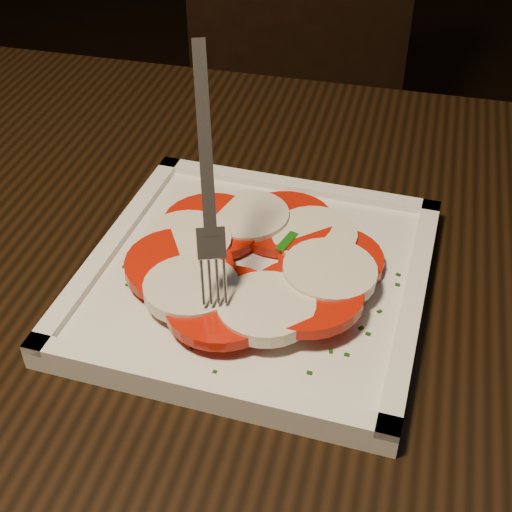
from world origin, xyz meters
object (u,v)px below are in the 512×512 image
object	(u,v)px
fork	(206,169)
chair	(305,84)
plate	(256,279)
table	(144,384)

from	to	relation	value
fork	chair	bearing A→B (deg)	75.21
chair	fork	world-z (taller)	fork
plate	fork	bearing A→B (deg)	-138.88
chair	plate	size ratio (longest dim) A/B	3.71
table	fork	distance (m)	0.22
chair	table	bearing A→B (deg)	-107.40
chair	plate	world-z (taller)	chair
chair	plate	bearing A→B (deg)	-101.04
plate	fork	size ratio (longest dim) A/B	1.59
chair	plate	xyz separation A→B (m)	(0.07, -0.81, 0.22)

